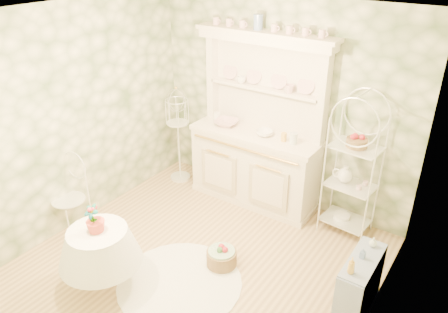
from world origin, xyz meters
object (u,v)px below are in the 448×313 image
Objects in this scene: side_shelf at (359,286)px; kitchen_dresser at (256,123)px; round_table at (102,262)px; cafe_chair at (69,202)px; floor_basket at (222,256)px; bakers_rack at (353,165)px; birdcage_stand at (178,137)px.

kitchen_dresser is at bearing 153.11° from side_shelf.
cafe_chair is (-1.07, 0.45, 0.09)m from round_table.
round_table is at bearing -130.34° from floor_basket.
kitchen_dresser reaches higher than side_shelf.
kitchen_dresser reaches higher than floor_basket.
round_table is at bearing -147.58° from side_shelf.
floor_basket is (-0.90, -1.40, -0.80)m from bakers_rack.
round_table is 2.40m from birdcage_stand.
floor_basket is (-1.46, -0.22, -0.17)m from side_shelf.
birdcage_stand is (-2.53, -0.14, -0.23)m from bakers_rack.
kitchen_dresser is 2.52m from cafe_chair.
side_shelf is at bearing -31.80° from kitchen_dresser.
kitchen_dresser is 1.33m from bakers_rack.
birdcage_stand is at bearing 166.34° from side_shelf.
bakers_rack reaches higher than side_shelf.
kitchen_dresser reaches higher than cafe_chair.
round_table reaches higher than floor_basket.
cafe_chair is (-3.35, -0.74, 0.12)m from side_shelf.
bakers_rack is at bearing 0.83° from kitchen_dresser.
kitchen_dresser reaches higher than bakers_rack.
side_shelf is at bearing 8.59° from floor_basket.
side_shelf is at bearing 8.79° from cafe_chair.
floor_basket is at bearing 11.66° from cafe_chair.
cafe_chair is at bearing 157.20° from round_table.
kitchen_dresser is 2.52m from round_table.
side_shelf is 1.49m from floor_basket.
bakers_rack is at bearing 57.30° from floor_basket.
kitchen_dresser is at bearing -173.76° from bakers_rack.
bakers_rack is at bearing 120.27° from side_shelf.
side_shelf is 3.28m from birdcage_stand.
floor_basket is at bearing -37.67° from birdcage_stand.
cafe_chair is 2.15× the size of floor_basket.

